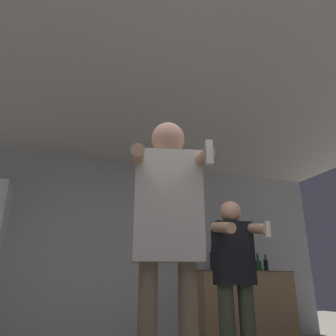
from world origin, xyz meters
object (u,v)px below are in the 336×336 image
Objects in this scene: bottle_dark_rum at (212,261)px; person_man_side at (235,273)px; bottle_amber_bourbon at (246,262)px; bottle_short_whiskey at (266,265)px; person_woman_foreground at (168,225)px; bottle_clear_vodka at (258,265)px; bottle_green_wine at (218,262)px.

person_man_side is (-0.59, -1.64, -0.21)m from bottle_dark_rum.
bottle_dark_rum is at bearing 180.00° from bottle_amber_bourbon.
bottle_short_whiskey is 0.14× the size of person_woman_foreground.
bottle_dark_rum is 0.91m from bottle_short_whiskey.
bottle_amber_bourbon reaches higher than bottle_short_whiskey.
bottle_clear_vodka is 0.15× the size of person_woman_foreground.
bottle_green_wine is 1.15× the size of bottle_short_whiskey.
bottle_green_wine is 0.81m from bottle_short_whiskey.
person_woman_foreground reaches higher than bottle_short_whiskey.
bottle_clear_vodka is 0.14m from bottle_short_whiskey.
bottle_amber_bourbon is 0.23× the size of person_man_side.
bottle_amber_bourbon is 3.34m from person_woman_foreground.
bottle_short_whiskey is at bearing 0.00° from bottle_dark_rum.
bottle_green_wine is 0.67m from bottle_clear_vodka.
person_woman_foreground is at bearing -129.53° from bottle_amber_bourbon.
bottle_amber_bourbon is (0.56, -0.00, -0.01)m from bottle_dark_rum.
bottle_dark_rum is (-0.09, 0.00, 0.02)m from bottle_green_wine.
person_man_side is (-1.36, -1.64, -0.16)m from bottle_clear_vodka.
bottle_dark_rum is 0.77m from bottle_clear_vodka.
person_woman_foreground is (-2.13, -2.58, 0.04)m from bottle_amber_bourbon.
bottle_clear_vodka is (0.67, 0.00, -0.03)m from bottle_green_wine.
bottle_dark_rum reaches higher than bottle_short_whiskey.
bottle_dark_rum is at bearing -180.00° from bottle_clear_vodka.
bottle_dark_rum is 1.76m from person_man_side.
bottle_short_whiskey is at bearing 0.00° from bottle_green_wine.
person_woman_foreground reaches higher than person_man_side.
bottle_clear_vodka is at bearing 180.00° from bottle_short_whiskey.
bottle_amber_bourbon is at bearing 54.96° from person_man_side.
bottle_amber_bourbon is 0.21m from bottle_clear_vodka.
bottle_short_whiskey is (0.14, -0.00, 0.00)m from bottle_clear_vodka.
bottle_short_whiskey is 3.57m from person_woman_foreground.
bottle_short_whiskey is at bearing 46.22° from person_woman_foreground.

